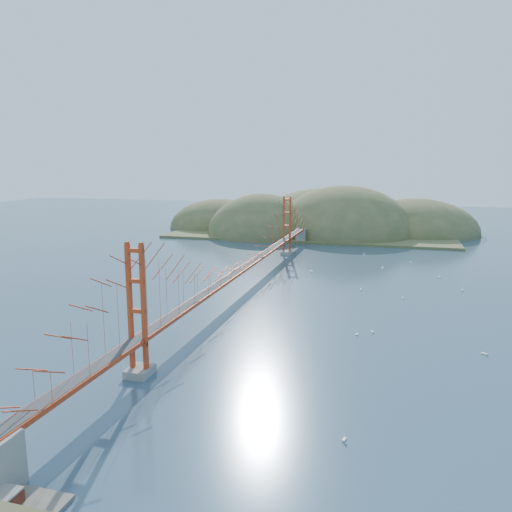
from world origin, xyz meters
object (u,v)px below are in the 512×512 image
(sailboat_2, at_px, (484,353))
(sailboat_0, at_px, (403,297))
(bridge, at_px, (242,243))
(sailboat_1, at_px, (361,289))

(sailboat_2, bearing_deg, sailboat_0, 111.17)
(bridge, xyz_separation_m, sailboat_0, (22.20, 2.06, -6.87))
(sailboat_0, relative_size, sailboat_2, 0.79)
(bridge, height_order, sailboat_1, bridge)
(bridge, xyz_separation_m, sailboat_2, (29.55, -16.92, -6.85))
(bridge, distance_m, sailboat_0, 23.33)
(sailboat_1, height_order, sailboat_0, sailboat_1)
(sailboat_0, bearing_deg, bridge, -174.69)
(sailboat_0, bearing_deg, sailboat_1, 151.52)
(sailboat_1, xyz_separation_m, sailboat_2, (13.18, -22.14, 0.01))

